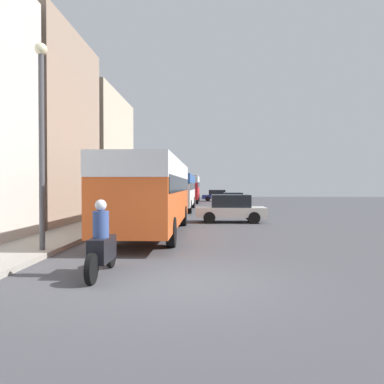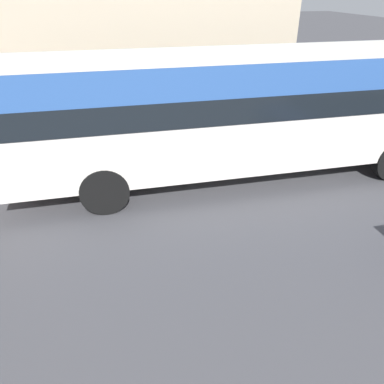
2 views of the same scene
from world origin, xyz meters
TOP-DOWN VIEW (x-y plane):
  - bus_following at (-1.88, 22.77)m, footprint 2.52×10.97m
  - pedestrian_near_curb at (-5.86, 28.49)m, footprint 0.38×0.38m

SIDE VIEW (x-z plane):
  - pedestrian_near_curb at x=-5.86m, z-range 0.18..2.00m
  - bus_following at x=-1.88m, z-range 0.44..3.31m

